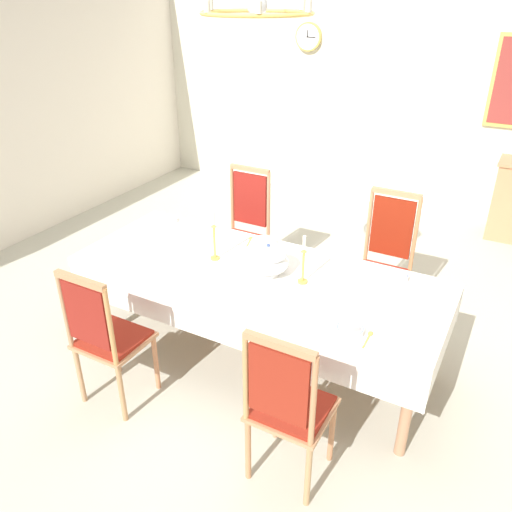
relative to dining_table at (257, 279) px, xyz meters
name	(u,v)px	position (x,y,z in m)	size (l,w,h in m)	color
ground	(270,342)	(0.00, 0.23, -0.73)	(6.78, 6.81, 0.04)	#B7B5A4
back_wall	(402,82)	(0.00, 3.67, 0.88)	(6.78, 0.08, 3.18)	silver
dining_table	(257,279)	(0.00, 0.00, 0.00)	(2.72, 1.04, 0.78)	#B17E51
tablecloth	(257,279)	(0.00, 0.00, 0.00)	(2.74, 1.06, 0.31)	white
chair_south_a	(106,336)	(-0.65, -0.92, -0.14)	(0.44, 0.42, 1.07)	tan
chair_north_a	(244,229)	(-0.65, 0.93, -0.11)	(0.44, 0.42, 1.17)	#AD7960
chair_south_b	(288,405)	(0.70, -0.92, -0.14)	(0.44, 0.42, 1.09)	tan
chair_north_b	(384,261)	(0.70, 0.93, -0.11)	(0.44, 0.42, 1.18)	#B2794D
soup_tureen	(268,259)	(0.09, 0.00, 0.19)	(0.30, 0.30, 0.24)	white
candlestick_west	(214,240)	(-0.36, 0.00, 0.24)	(0.07, 0.07, 0.39)	gold
candlestick_east	(303,264)	(0.36, 0.00, 0.22)	(0.07, 0.07, 0.36)	gold
bowl_near_left	(264,242)	(-0.15, 0.39, 0.10)	(0.20, 0.20, 0.04)	white
bowl_near_right	(350,330)	(0.86, -0.41, 0.10)	(0.17, 0.17, 0.04)	white
bowl_far_left	(394,276)	(0.92, 0.35, 0.10)	(0.19, 0.19, 0.05)	white
bowl_far_right	(169,220)	(-1.09, 0.39, 0.10)	(0.14, 0.14, 0.04)	white
spoon_primary	(250,239)	(-0.29, 0.42, 0.08)	(0.06, 0.17, 0.01)	gold
spoon_secondary	(369,336)	(0.97, -0.38, 0.08)	(0.03, 0.18, 0.01)	gold
mounted_clock	(308,37)	(-1.22, 3.60, 1.34)	(0.34, 0.06, 0.34)	#D1B251
chandelier	(257,11)	(0.00, 0.00, 1.79)	(0.68, 0.66, 0.66)	gold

